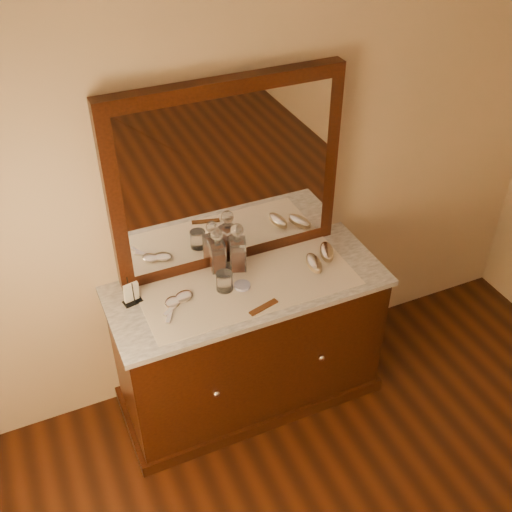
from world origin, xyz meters
The scene contains 18 objects.
dresser_cabinet centered at (0.00, 1.96, 0.41)m, with size 1.40×0.55×0.82m, color black.
dresser_plinth centered at (0.00, 1.96, 0.04)m, with size 1.46×0.59×0.08m, color black.
knob_left centered at (-0.30, 1.67, 0.45)m, with size 0.04×0.04×0.04m, color silver.
knob_right centered at (0.30, 1.67, 0.45)m, with size 0.04×0.04×0.04m, color silver.
marble_top centered at (0.00, 1.96, 0.83)m, with size 1.44×0.59×0.03m, color white.
mirror_frame centered at (0.00, 2.20, 1.35)m, with size 1.20×0.08×1.00m, color black.
mirror_glass centered at (0.00, 2.17, 1.35)m, with size 1.06×0.01×0.86m, color white.
lace_runner centered at (0.00, 1.94, 0.85)m, with size 1.10×0.45×0.00m, color silver.
pin_dish centered at (-0.04, 1.94, 0.86)m, with size 0.08×0.08×0.01m, color white.
comb centered at (0.00, 1.75, 0.86)m, with size 0.16×0.03×0.01m, color #683212.
napkin_rack centered at (-0.58, 2.06, 0.91)m, with size 0.10×0.07×0.14m.
decanter_left centered at (-0.10, 2.12, 0.95)m, with size 0.09×0.09×0.26m.
decanter_right centered at (0.00, 2.09, 0.96)m, with size 0.11×0.11×0.28m.
brush_near centered at (0.37, 1.94, 0.88)m, with size 0.09×0.16×0.04m.
brush_far centered at (0.48, 2.00, 0.88)m, with size 0.12×0.17×0.04m.
hand_mirror_outer centered at (-0.41, 1.95, 0.86)m, with size 0.13×0.19×0.02m.
hand_mirror_inner centered at (-0.35, 1.97, 0.86)m, with size 0.20×0.17×0.02m.
tumblers centered at (-0.13, 1.96, 0.90)m, with size 0.09×0.09×0.10m.
Camera 1 is at (-0.94, -0.26, 2.88)m, focal length 43.17 mm.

